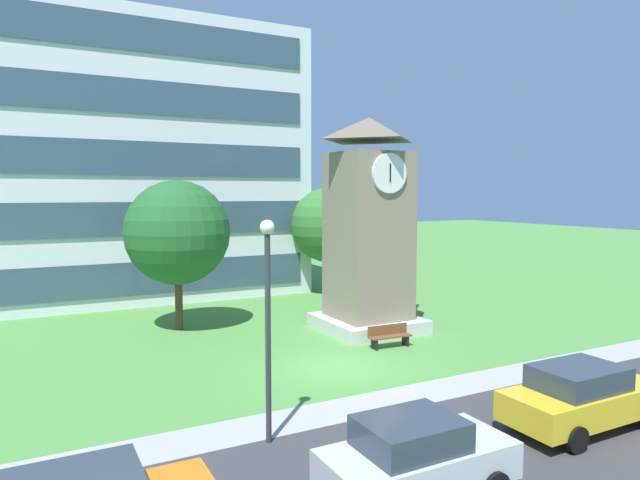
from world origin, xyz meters
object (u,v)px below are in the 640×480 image
at_px(street_lamp, 268,305).
at_px(park_bench, 389,336).
at_px(clock_tower, 368,237).
at_px(parked_car_yellow, 582,396).
at_px(tree_near_tower, 328,225).
at_px(tree_streetside, 177,233).
at_px(parked_car_silver, 416,457).

bearing_deg(street_lamp, park_bench, 37.09).
height_order(park_bench, street_lamp, street_lamp).
distance_m(clock_tower, parked_car_yellow, 12.09).
height_order(park_bench, tree_near_tower, tree_near_tower).
xyz_separation_m(clock_tower, tree_near_tower, (2.73, 8.84, 0.01)).
height_order(tree_streetside, parked_car_yellow, tree_streetside).
height_order(clock_tower, street_lamp, clock_tower).
height_order(parked_car_silver, parked_car_yellow, same).
bearing_deg(park_bench, street_lamp, -142.91).
bearing_deg(parked_car_silver, parked_car_yellow, 6.93).
bearing_deg(clock_tower, tree_streetside, 152.13).
relative_size(tree_near_tower, tree_streetside, 0.96).
relative_size(clock_tower, street_lamp, 1.71).
distance_m(street_lamp, tree_streetside, 12.62).
distance_m(clock_tower, park_bench, 4.75).
bearing_deg(clock_tower, tree_near_tower, 72.83).
distance_m(clock_tower, street_lamp, 12.00).
bearing_deg(tree_streetside, parked_car_yellow, -66.42).
xyz_separation_m(street_lamp, parked_car_yellow, (7.63, -3.03, -2.60)).
relative_size(parked_car_silver, parked_car_yellow, 0.88).
relative_size(tree_near_tower, parked_car_yellow, 1.42).
bearing_deg(tree_streetside, street_lamp, -93.78).
bearing_deg(tree_near_tower, parked_car_silver, -114.09).
bearing_deg(parked_car_yellow, tree_streetside, 113.58).
xyz_separation_m(park_bench, tree_near_tower, (3.51, 11.65, 3.76)).
relative_size(park_bench, parked_car_yellow, 0.40).
xyz_separation_m(park_bench, street_lamp, (-7.60, -5.75, 3.00)).
relative_size(clock_tower, park_bench, 5.19).
distance_m(tree_streetside, parked_car_silver, 16.71).
distance_m(clock_tower, tree_near_tower, 9.25).
bearing_deg(tree_streetside, clock_tower, -27.87).
bearing_deg(parked_car_silver, street_lamp, 113.72).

